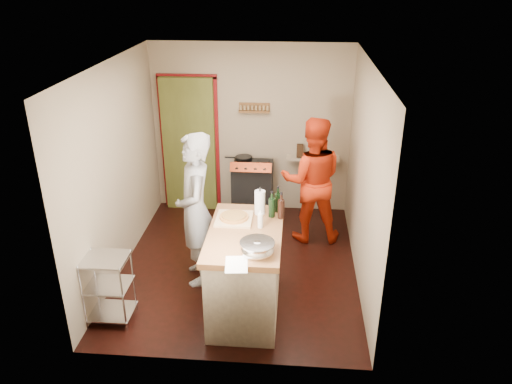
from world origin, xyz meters
TOP-DOWN VIEW (x-y plane):
  - floor at (0.00, 0.00)m, footprint 3.50×3.50m
  - back_wall at (-0.64, 1.78)m, footprint 3.00×0.44m
  - left_wall at (-1.50, 0.00)m, footprint 0.04×3.50m
  - right_wall at (1.50, 0.00)m, footprint 0.04×3.50m
  - ceiling at (0.00, 0.00)m, footprint 3.00×3.50m
  - stove at (0.05, 1.42)m, footprint 0.60×0.63m
  - wire_shelving at (-1.28, -1.20)m, footprint 0.48×0.40m
  - island at (0.18, -0.90)m, footprint 0.80×1.46m
  - person_stripe at (-0.47, -0.32)m, footprint 0.62×0.78m
  - person_red at (0.92, 0.82)m, footprint 0.90×0.71m

SIDE VIEW (x-z plane):
  - floor at x=0.00m, z-range 0.00..0.00m
  - wire_shelving at x=-1.28m, z-range 0.04..0.84m
  - stove at x=0.05m, z-range -0.05..0.95m
  - island at x=0.18m, z-range -0.13..1.18m
  - person_red at x=0.92m, z-range 0.00..1.78m
  - person_stripe at x=-0.47m, z-range 0.00..1.89m
  - back_wall at x=-0.64m, z-range -0.17..2.43m
  - left_wall at x=-1.50m, z-range 0.00..2.60m
  - right_wall at x=1.50m, z-range 0.00..2.60m
  - ceiling at x=0.00m, z-range 2.60..2.62m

